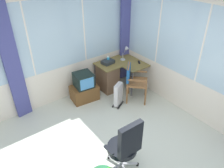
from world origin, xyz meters
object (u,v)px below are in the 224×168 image
(tv_on_stand, at_px, (84,88))
(paper_tray, at_px, (108,62))
(desk, at_px, (109,76))
(desk_lamp, at_px, (126,51))
(tv_remote, at_px, (139,62))
(spray_bottle, at_px, (108,59))
(office_chair, at_px, (126,145))
(space_heater, at_px, (119,94))
(wooden_armchair, at_px, (133,78))

(tv_on_stand, bearing_deg, paper_tray, 6.79)
(desk, relative_size, desk_lamp, 2.90)
(desk_lamp, xyz_separation_m, tv_on_stand, (-1.31, 0.02, -0.65))
(tv_remote, height_order, spray_bottle, spray_bottle)
(desk_lamp, xyz_separation_m, office_chair, (-1.84, -2.18, -0.38))
(desk, xyz_separation_m, desk_lamp, (0.53, -0.05, 0.58))
(office_chair, bearing_deg, desk_lamp, 49.87)
(spray_bottle, xyz_separation_m, tv_on_stand, (-0.83, -0.13, -0.50))
(desk, height_order, office_chair, office_chair)
(space_heater, bearing_deg, tv_remote, 19.66)
(paper_tray, bearing_deg, space_heater, -108.22)
(paper_tray, bearing_deg, office_chair, -119.88)
(desk_lamp, bearing_deg, desk, 174.79)
(tv_on_stand, bearing_deg, space_heater, -51.99)
(desk_lamp, height_order, office_chair, desk_lamp)
(tv_on_stand, relative_size, space_heater, 1.24)
(tv_remote, height_order, space_heater, tv_remote)
(desk, height_order, tv_on_stand, tv_on_stand)
(tv_remote, relative_size, paper_tray, 0.50)
(tv_remote, distance_m, spray_bottle, 0.81)
(wooden_armchair, bearing_deg, tv_remote, 33.45)
(wooden_armchair, bearing_deg, desk_lamp, 61.67)
(office_chair, bearing_deg, paper_tray, 60.12)
(office_chair, height_order, space_heater, office_chair)
(desk_lamp, relative_size, paper_tray, 1.27)
(tv_on_stand, bearing_deg, desk, 2.07)
(wooden_armchair, relative_size, space_heater, 1.57)
(office_chair, bearing_deg, tv_on_stand, 76.55)
(wooden_armchair, xyz_separation_m, tv_on_stand, (-0.95, 0.70, -0.28))
(tv_remote, distance_m, space_heater, 1.09)
(spray_bottle, bearing_deg, wooden_armchair, -82.30)
(desk, relative_size, tv_on_stand, 1.50)
(tv_on_stand, height_order, space_heater, tv_on_stand)
(desk, relative_size, office_chair, 1.02)
(office_chair, xyz_separation_m, space_heater, (1.06, 1.51, -0.29))
(desk, height_order, desk_lamp, desk_lamp)
(spray_bottle, height_order, paper_tray, spray_bottle)
(space_heater, bearing_deg, office_chair, -125.02)
(tv_remote, xyz_separation_m, tv_on_stand, (-1.47, 0.35, -0.41))
(desk_lamp, height_order, spray_bottle, desk_lamp)
(wooden_armchair, distance_m, space_heater, 0.51)
(paper_tray, xyz_separation_m, office_chair, (-1.32, -2.29, -0.18))
(tv_remote, xyz_separation_m, space_heater, (-0.94, -0.34, -0.43))
(spray_bottle, distance_m, tv_on_stand, 0.98)
(wooden_armchair, distance_m, tv_on_stand, 1.21)
(desk, relative_size, space_heater, 1.86)
(desk_lamp, bearing_deg, space_heater, -139.43)
(paper_tray, bearing_deg, desk, -103.49)
(desk, relative_size, tv_remote, 7.38)
(wooden_armchair, bearing_deg, office_chair, -134.43)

